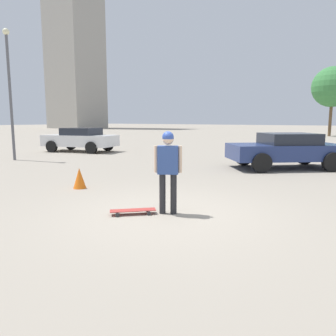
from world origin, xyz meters
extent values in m
plane|color=gray|center=(0.00, 0.00, 0.00)|extent=(220.00, 220.00, 0.00)
cylinder|color=#262628|center=(-0.09, -0.05, 0.39)|extent=(0.12, 0.12, 0.78)
cylinder|color=#262628|center=(0.09, 0.05, 0.39)|extent=(0.12, 0.12, 0.78)
cube|color=#334C8C|center=(0.00, 0.00, 1.05)|extent=(0.44, 0.37, 0.54)
cylinder|color=beige|center=(-0.20, -0.12, 1.06)|extent=(0.07, 0.07, 0.51)
cylinder|color=beige|center=(0.20, 0.12, 1.06)|extent=(0.07, 0.07, 0.51)
sphere|color=beige|center=(0.00, 0.00, 1.44)|extent=(0.21, 0.21, 0.21)
sphere|color=#2D4799|center=(0.00, 0.00, 1.48)|extent=(0.22, 0.22, 0.22)
cube|color=#A5332D|center=(-0.52, -0.43, 0.08)|extent=(0.76, 0.77, 0.01)
cylinder|color=#262628|center=(-0.64, -0.73, 0.04)|extent=(0.08, 0.08, 0.08)
cylinder|color=#262628|center=(-0.81, -0.56, 0.04)|extent=(0.08, 0.08, 0.08)
cylinder|color=#262628|center=(-0.22, -0.31, 0.04)|extent=(0.08, 0.08, 0.08)
cylinder|color=#262628|center=(-0.40, -0.14, 0.04)|extent=(0.08, 0.08, 0.08)
cube|color=navy|center=(0.16, 7.42, 0.62)|extent=(4.34, 4.10, 0.57)
cube|color=#1E232D|center=(0.24, 7.49, 1.11)|extent=(2.51, 2.49, 0.40)
cylinder|color=black|center=(-0.19, 5.88, 0.34)|extent=(0.65, 0.60, 0.68)
cylinder|color=black|center=(-1.42, 7.32, 0.34)|extent=(0.65, 0.60, 0.68)
cylinder|color=black|center=(1.74, 7.53, 0.34)|extent=(0.65, 0.60, 0.68)
cylinder|color=black|center=(0.51, 8.97, 0.34)|extent=(0.65, 0.60, 0.68)
cube|color=silver|center=(-11.26, 7.39, 0.64)|extent=(4.42, 2.86, 0.62)
cube|color=#1E232D|center=(-11.17, 7.42, 1.15)|extent=(2.22, 2.06, 0.40)
cylinder|color=black|center=(-12.23, 6.18, 0.33)|extent=(0.68, 0.37, 0.65)
cylinder|color=black|center=(-12.73, 7.90, 0.33)|extent=(0.68, 0.37, 0.65)
cylinder|color=black|center=(-9.80, 6.89, 0.33)|extent=(0.68, 0.37, 0.65)
cylinder|color=black|center=(-10.30, 8.61, 0.33)|extent=(0.68, 0.37, 0.65)
cube|color=#9E998E|center=(-54.36, 43.15, 22.31)|extent=(10.08, 8.61, 44.63)
cylinder|color=brown|center=(-2.65, 35.06, 1.92)|extent=(0.32, 0.32, 3.83)
sphere|color=#387A3D|center=(-2.65, 35.06, 5.35)|extent=(4.35, 4.35, 4.35)
cone|color=orange|center=(-3.28, 0.60, 0.27)|extent=(0.34, 0.34, 0.55)
cylinder|color=#59595E|center=(-10.59, 3.04, 2.71)|extent=(0.12, 0.12, 5.42)
sphere|color=beige|center=(-10.59, 3.04, 5.54)|extent=(0.28, 0.28, 0.28)
camera|label=1|loc=(3.52, -5.04, 1.80)|focal=35.00mm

